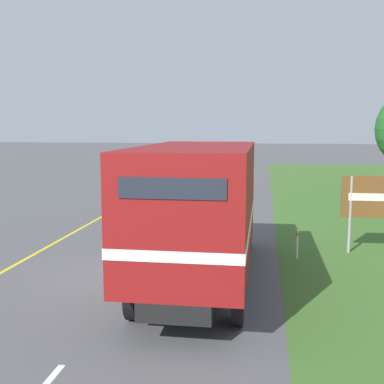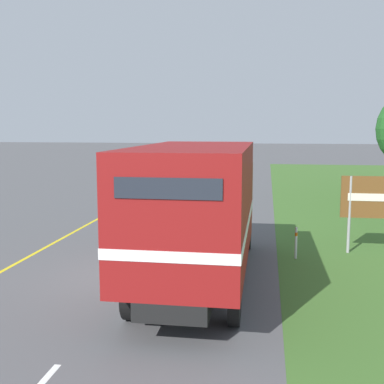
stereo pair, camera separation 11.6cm
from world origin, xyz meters
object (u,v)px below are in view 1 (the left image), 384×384
object	(u,v)px
lead_car_white	(174,177)
delineator_post	(297,242)
highway_sign	(374,199)
horse_trailer_truck	(201,206)

from	to	relation	value
lead_car_white	delineator_post	size ratio (longest dim) A/B	4.40
highway_sign	delineator_post	bearing A→B (deg)	-157.89
horse_trailer_truck	delineator_post	world-z (taller)	horse_trailer_truck
lead_car_white	highway_sign	distance (m)	14.66
horse_trailer_truck	lead_car_white	distance (m)	15.98
horse_trailer_truck	delineator_post	distance (m)	3.92
lead_car_white	delineator_post	distance (m)	14.29
horse_trailer_truck	highway_sign	size ratio (longest dim) A/B	2.99
highway_sign	delineator_post	world-z (taller)	highway_sign
highway_sign	lead_car_white	bearing A→B (deg)	125.27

